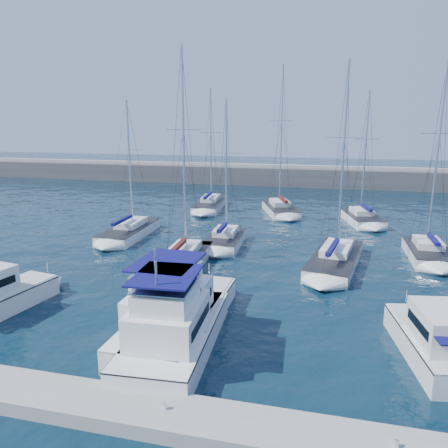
% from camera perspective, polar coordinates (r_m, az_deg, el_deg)
% --- Properties ---
extents(ground, '(220.00, 220.00, 0.00)m').
position_cam_1_polar(ground, '(27.00, 1.02, -10.49)').
color(ground, black).
rests_on(ground, ground).
extents(breakwater, '(160.00, 6.00, 4.45)m').
position_cam_1_polar(breakwater, '(76.91, 9.73, 5.82)').
color(breakwater, '#424244').
rests_on(breakwater, ground).
extents(dock, '(40.00, 2.20, 0.60)m').
position_cam_1_polar(dock, '(17.71, -7.66, -23.62)').
color(dock, gray).
rests_on(dock, ground).
extents(dock_cleat_centre, '(0.16, 0.16, 0.25)m').
position_cam_1_polar(dock_cleat_centre, '(17.46, -7.71, -22.50)').
color(dock_cleat_centre, silver).
rests_on(dock_cleat_centre, dock).
extents(dock_cleat_near_stbd, '(0.16, 0.16, 0.25)m').
position_cam_1_polar(dock_cleat_near_stbd, '(16.78, 21.64, -25.13)').
color(dock_cleat_near_stbd, silver).
rests_on(dock_cleat_near_stbd, dock).
extents(motor_yacht_port_inner, '(3.99, 10.22, 4.69)m').
position_cam_1_polar(motor_yacht_port_inner, '(23.38, -6.31, -11.46)').
color(motor_yacht_port_inner, silver).
rests_on(motor_yacht_port_inner, ground).
extents(motor_yacht_stbd_inner, '(4.16, 9.18, 4.69)m').
position_cam_1_polar(motor_yacht_stbd_inner, '(21.60, -6.63, -13.66)').
color(motor_yacht_stbd_inner, silver).
rests_on(motor_yacht_stbd_inner, ground).
extents(motor_yacht_stbd_outer, '(3.58, 7.13, 3.20)m').
position_cam_1_polar(motor_yacht_stbd_outer, '(23.04, 25.74, -13.72)').
color(motor_yacht_stbd_outer, silver).
rests_on(motor_yacht_stbd_outer, ground).
extents(sailboat_mid_a, '(3.29, 8.70, 13.11)m').
position_cam_1_polar(sailboat_mid_a, '(42.96, -12.26, -0.97)').
color(sailboat_mid_a, silver).
rests_on(sailboat_mid_a, ground).
extents(sailboat_mid_b, '(3.53, 7.94, 16.51)m').
position_cam_1_polar(sailboat_mid_b, '(33.80, -5.32, -4.55)').
color(sailboat_mid_b, silver).
rests_on(sailboat_mid_b, ground).
extents(sailboat_mid_c, '(3.21, 6.64, 13.04)m').
position_cam_1_polar(sailboat_mid_c, '(38.91, 0.10, -2.12)').
color(sailboat_mid_c, silver).
rests_on(sailboat_mid_c, ground).
extents(sailboat_mid_d, '(4.61, 9.89, 15.56)m').
position_cam_1_polar(sailboat_mid_d, '(34.67, 14.32, -4.52)').
color(sailboat_mid_d, silver).
rests_on(sailboat_mid_d, ground).
extents(sailboat_mid_e, '(3.14, 6.98, 15.96)m').
position_cam_1_polar(sailboat_mid_e, '(38.90, 25.13, -3.38)').
color(sailboat_mid_e, silver).
rests_on(sailboat_mid_e, ground).
extents(sailboat_back_a, '(3.91, 9.37, 15.14)m').
position_cam_1_polar(sailboat_back_a, '(55.43, -1.84, 2.56)').
color(sailboat_back_a, silver).
rests_on(sailboat_back_a, ground).
extents(sailboat_back_b, '(5.55, 8.54, 17.50)m').
position_cam_1_polar(sailboat_back_b, '(52.88, 7.38, 1.97)').
color(sailboat_back_b, silver).
rests_on(sailboat_back_b, ground).
extents(sailboat_back_c, '(4.63, 7.58, 14.40)m').
position_cam_1_polar(sailboat_back_c, '(49.82, 17.61, 0.71)').
color(sailboat_back_c, silver).
rests_on(sailboat_back_c, ground).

